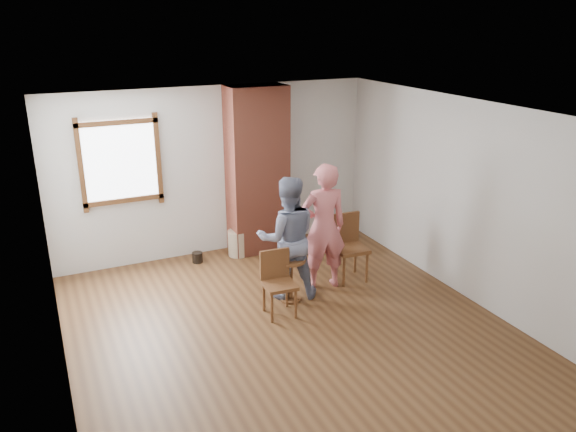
% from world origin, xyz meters
% --- Properties ---
extents(ground, '(5.50, 5.50, 0.00)m').
position_xyz_m(ground, '(0.00, 0.00, 0.00)').
color(ground, brown).
rests_on(ground, ground).
extents(room_shell, '(5.04, 5.52, 2.62)m').
position_xyz_m(room_shell, '(-0.06, 0.61, 1.81)').
color(room_shell, silver).
rests_on(room_shell, ground).
extents(brick_chimney, '(0.90, 0.50, 2.60)m').
position_xyz_m(brick_chimney, '(0.60, 2.50, 1.30)').
color(brick_chimney, '#AC543D').
rests_on(brick_chimney, ground).
extents(stoneware_crock, '(0.40, 0.40, 0.41)m').
position_xyz_m(stoneware_crock, '(0.21, 2.40, 0.20)').
color(stoneware_crock, tan).
rests_on(stoneware_crock, ground).
extents(dark_pot, '(0.17, 0.17, 0.16)m').
position_xyz_m(dark_pot, '(-0.45, 2.40, 0.08)').
color(dark_pot, black).
rests_on(dark_pot, ground).
extents(dining_chair_left, '(0.41, 0.41, 0.82)m').
position_xyz_m(dining_chair_left, '(0.04, 0.48, 0.46)').
color(dining_chair_left, brown).
rests_on(dining_chair_left, ground).
extents(dining_chair_right, '(0.47, 0.47, 0.94)m').
position_xyz_m(dining_chair_right, '(1.36, 1.00, 0.53)').
color(dining_chair_right, brown).
rests_on(dining_chair_right, ground).
extents(side_table, '(0.40, 0.40, 0.60)m').
position_xyz_m(side_table, '(0.32, 0.71, 0.40)').
color(side_table, brown).
rests_on(side_table, ground).
extents(cake_plate, '(0.18, 0.18, 0.01)m').
position_xyz_m(cake_plate, '(0.32, 0.71, 0.60)').
color(cake_plate, white).
rests_on(cake_plate, side_table).
extents(cake_slice, '(0.08, 0.07, 0.06)m').
position_xyz_m(cake_slice, '(0.33, 0.71, 0.64)').
color(cake_slice, white).
rests_on(cake_slice, cake_plate).
extents(man, '(0.94, 0.82, 1.66)m').
position_xyz_m(man, '(0.34, 0.84, 0.83)').
color(man, '#141837').
rests_on(man, ground).
extents(person_pink, '(0.69, 0.51, 1.76)m').
position_xyz_m(person_pink, '(0.90, 0.89, 0.88)').
color(person_pink, '#CE6769').
rests_on(person_pink, ground).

